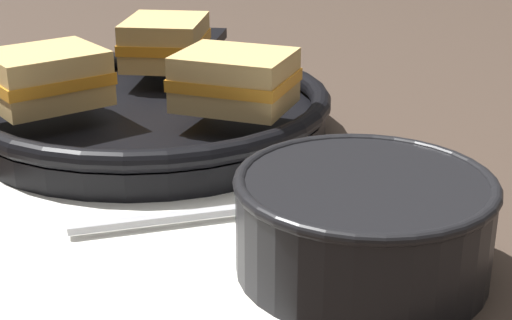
{
  "coord_description": "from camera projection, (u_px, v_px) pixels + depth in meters",
  "views": [
    {
      "loc": [
        0.04,
        -0.5,
        0.24
      ],
      "look_at": [
        0.04,
        0.03,
        0.03
      ],
      "focal_mm": 55.0,
      "sensor_mm": 36.0,
      "label": 1
    }
  ],
  "objects": [
    {
      "name": "soup_bowl",
      "position": [
        362.0,
        218.0,
        0.47
      ],
      "size": [
        0.16,
        0.16,
        0.06
      ],
      "color": "black",
      "rests_on": "ground_plane"
    },
    {
      "name": "sandwich_near_right",
      "position": [
        234.0,
        80.0,
        0.65
      ],
      "size": [
        0.11,
        0.1,
        0.05
      ],
      "rotation": [
        0.0,
        0.0,
        7.5
      ],
      "color": "#DBB26B",
      "rests_on": "skillet"
    },
    {
      "name": "sandwich_far_left",
      "position": [
        164.0,
        42.0,
        0.78
      ],
      "size": [
        0.09,
        0.1,
        0.05
      ],
      "rotation": [
        0.0,
        0.0,
        9.31
      ],
      "color": "#DBB26B",
      "rests_on": "skillet"
    },
    {
      "name": "skillet",
      "position": [
        152.0,
        111.0,
        0.71
      ],
      "size": [
        0.33,
        0.46,
        0.04
      ],
      "color": "black",
      "rests_on": "ground_plane"
    },
    {
      "name": "napkin",
      "position": [
        168.0,
        230.0,
        0.53
      ],
      "size": [
        0.3,
        0.26,
        0.0
      ],
      "color": "white",
      "rests_on": "ground_plane"
    },
    {
      "name": "spoon",
      "position": [
        246.0,
        208.0,
        0.55
      ],
      "size": [
        0.17,
        0.07,
        0.01
      ],
      "rotation": [
        0.0,
        0.0,
        0.28
      ],
      "color": "#B7B7BC",
      "rests_on": "napkin"
    },
    {
      "name": "sandwich_near_left",
      "position": [
        45.0,
        78.0,
        0.66
      ],
      "size": [
        0.12,
        0.12,
        0.05
      ],
      "rotation": [
        0.0,
        0.0,
        5.36
      ],
      "color": "#DBB26B",
      "rests_on": "skillet"
    },
    {
      "name": "ground_plane",
      "position": [
        197.0,
        219.0,
        0.55
      ],
      "size": [
        4.0,
        4.0,
        0.0
      ],
      "primitive_type": "plane",
      "color": "#47382D"
    }
  ]
}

